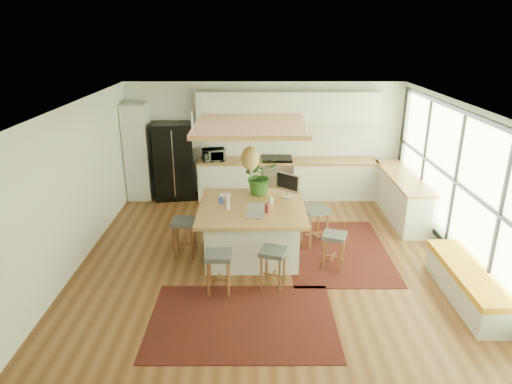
{
  "coord_description": "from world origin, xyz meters",
  "views": [
    {
      "loc": [
        -0.22,
        -7.11,
        3.87
      ],
      "look_at": [
        -0.2,
        0.5,
        1.1
      ],
      "focal_mm": 31.82,
      "sensor_mm": 36.0,
      "label": 1
    }
  ],
  "objects_px": {
    "island": "(252,230)",
    "stool_right_back": "(314,228)",
    "island_plant": "(260,179)",
    "fridge": "(174,160)",
    "stool_left_side": "(185,237)",
    "monitor": "(288,184)",
    "stool_near_left": "(219,271)",
    "stool_near_right": "(273,266)",
    "laptop": "(254,210)",
    "stool_right_front": "(334,248)",
    "microwave": "(214,154)"
  },
  "relations": [
    {
      "from": "island",
      "to": "stool_right_back",
      "type": "distance_m",
      "value": 1.22
    },
    {
      "from": "island_plant",
      "to": "stool_right_back",
      "type": "bearing_deg",
      "value": -15.95
    },
    {
      "from": "fridge",
      "to": "stool_left_side",
      "type": "relative_size",
      "value": 2.61
    },
    {
      "from": "fridge",
      "to": "island_plant",
      "type": "height_order",
      "value": "fridge"
    },
    {
      "from": "fridge",
      "to": "monitor",
      "type": "height_order",
      "value": "fridge"
    },
    {
      "from": "monitor",
      "to": "island",
      "type": "bearing_deg",
      "value": -106.67
    },
    {
      "from": "island",
      "to": "stool_near_left",
      "type": "relative_size",
      "value": 2.79
    },
    {
      "from": "stool_near_left",
      "to": "stool_near_right",
      "type": "height_order",
      "value": "stool_near_left"
    },
    {
      "from": "laptop",
      "to": "island_plant",
      "type": "bearing_deg",
      "value": 95.51
    },
    {
      "from": "stool_right_front",
      "to": "stool_left_side",
      "type": "distance_m",
      "value": 2.62
    },
    {
      "from": "laptop",
      "to": "microwave",
      "type": "distance_m",
      "value": 3.5
    },
    {
      "from": "stool_near_right",
      "to": "island_plant",
      "type": "xyz_separation_m",
      "value": [
        -0.19,
        1.74,
        0.85
      ]
    },
    {
      "from": "stool_near_right",
      "to": "microwave",
      "type": "distance_m",
      "value": 4.24
    },
    {
      "from": "stool_near_left",
      "to": "stool_near_right",
      "type": "distance_m",
      "value": 0.85
    },
    {
      "from": "stool_right_front",
      "to": "laptop",
      "type": "height_order",
      "value": "laptop"
    },
    {
      "from": "monitor",
      "to": "microwave",
      "type": "distance_m",
      "value": 2.9
    },
    {
      "from": "stool_left_side",
      "to": "island_plant",
      "type": "bearing_deg",
      "value": 27.68
    },
    {
      "from": "fridge",
      "to": "monitor",
      "type": "relative_size",
      "value": 3.61
    },
    {
      "from": "stool_near_left",
      "to": "stool_near_right",
      "type": "relative_size",
      "value": 1.03
    },
    {
      "from": "island",
      "to": "microwave",
      "type": "relative_size",
      "value": 3.6
    },
    {
      "from": "stool_left_side",
      "to": "laptop",
      "type": "xyz_separation_m",
      "value": [
        1.24,
        -0.42,
        0.7
      ]
    },
    {
      "from": "stool_left_side",
      "to": "laptop",
      "type": "distance_m",
      "value": 1.49
    },
    {
      "from": "fridge",
      "to": "stool_near_left",
      "type": "bearing_deg",
      "value": -80.67
    },
    {
      "from": "fridge",
      "to": "stool_right_front",
      "type": "height_order",
      "value": "fridge"
    },
    {
      "from": "stool_right_front",
      "to": "laptop",
      "type": "distance_m",
      "value": 1.51
    },
    {
      "from": "fridge",
      "to": "microwave",
      "type": "relative_size",
      "value": 3.52
    },
    {
      "from": "monitor",
      "to": "stool_near_right",
      "type": "bearing_deg",
      "value": -61.65
    },
    {
      "from": "island",
      "to": "stool_near_left",
      "type": "height_order",
      "value": "island"
    },
    {
      "from": "island",
      "to": "stool_left_side",
      "type": "relative_size",
      "value": 2.66
    },
    {
      "from": "monitor",
      "to": "island_plant",
      "type": "relative_size",
      "value": 0.71
    },
    {
      "from": "stool_left_side",
      "to": "island_plant",
      "type": "distance_m",
      "value": 1.74
    },
    {
      "from": "fridge",
      "to": "island_plant",
      "type": "bearing_deg",
      "value": -57.43
    },
    {
      "from": "stool_near_left",
      "to": "stool_right_front",
      "type": "height_order",
      "value": "stool_near_left"
    },
    {
      "from": "stool_near_right",
      "to": "stool_right_back",
      "type": "bearing_deg",
      "value": 60.32
    },
    {
      "from": "fridge",
      "to": "stool_right_front",
      "type": "bearing_deg",
      "value": -55.21
    },
    {
      "from": "stool_left_side",
      "to": "monitor",
      "type": "xyz_separation_m",
      "value": [
        1.85,
        0.49,
        0.83
      ]
    },
    {
      "from": "stool_right_front",
      "to": "stool_left_side",
      "type": "relative_size",
      "value": 0.9
    },
    {
      "from": "laptop",
      "to": "fridge",
      "type": "bearing_deg",
      "value": 129.9
    },
    {
      "from": "fridge",
      "to": "stool_near_left",
      "type": "xyz_separation_m",
      "value": [
        1.36,
        -4.19,
        -0.57
      ]
    },
    {
      "from": "island_plant",
      "to": "stool_near_left",
      "type": "bearing_deg",
      "value": -108.93
    },
    {
      "from": "stool_left_side",
      "to": "stool_right_front",
      "type": "bearing_deg",
      "value": -9.43
    },
    {
      "from": "stool_right_back",
      "to": "fridge",
      "type": "bearing_deg",
      "value": 139.51
    },
    {
      "from": "monitor",
      "to": "island_plant",
      "type": "distance_m",
      "value": 0.55
    },
    {
      "from": "stool_right_front",
      "to": "island_plant",
      "type": "height_order",
      "value": "island_plant"
    },
    {
      "from": "stool_near_left",
      "to": "stool_right_back",
      "type": "xyz_separation_m",
      "value": [
        1.67,
        1.61,
        0.0
      ]
    },
    {
      "from": "stool_near_right",
      "to": "monitor",
      "type": "distance_m",
      "value": 1.77
    },
    {
      "from": "stool_near_right",
      "to": "stool_right_front",
      "type": "height_order",
      "value": "stool_near_right"
    },
    {
      "from": "monitor",
      "to": "island_plant",
      "type": "xyz_separation_m",
      "value": [
        -0.5,
        0.21,
        0.02
      ]
    },
    {
      "from": "stool_near_right",
      "to": "laptop",
      "type": "xyz_separation_m",
      "value": [
        -0.29,
        0.61,
        0.7
      ]
    },
    {
      "from": "laptop",
      "to": "island_plant",
      "type": "height_order",
      "value": "island_plant"
    }
  ]
}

